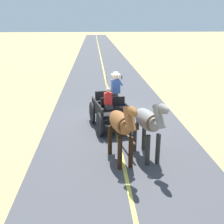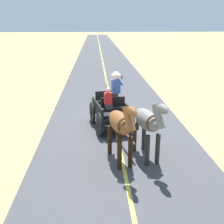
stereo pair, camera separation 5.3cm
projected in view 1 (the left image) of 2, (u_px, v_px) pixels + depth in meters
ground_plane at (115, 122)px, 12.61m from camera, size 200.00×200.00×0.00m
road_surface at (115, 122)px, 12.61m from camera, size 6.14×160.00×0.01m
road_centre_stripe at (115, 122)px, 12.61m from camera, size 0.12×160.00×0.00m
horse_drawn_carriage at (111, 110)px, 11.75m from camera, size 1.87×4.51×2.50m
horse_near_side at (148, 122)px, 8.93m from camera, size 0.92×2.14×2.21m
horse_off_side at (121, 125)px, 8.70m from camera, size 0.90×2.15×2.21m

